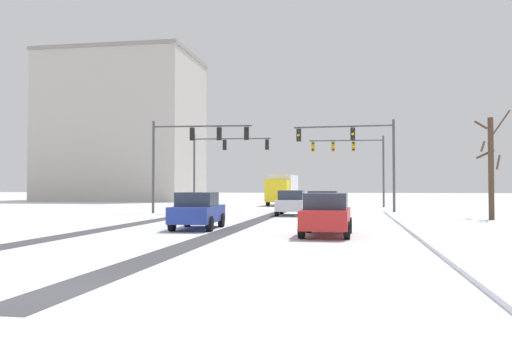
{
  "coord_description": "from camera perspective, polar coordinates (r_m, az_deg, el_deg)",
  "views": [
    {
      "loc": [
        5.42,
        -8.56,
        1.87
      ],
      "look_at": [
        0.0,
        21.92,
        2.8
      ],
      "focal_mm": 37.57,
      "sensor_mm": 36.0,
      "label": 1
    }
  ],
  "objects": [
    {
      "name": "car_silver_second",
      "position": [
        30.52,
        7.18,
        -3.68
      ],
      "size": [
        1.89,
        4.13,
        1.62
      ],
      "color": "#B7BABF",
      "rests_on": "ground"
    },
    {
      "name": "sidewalk_kerb_right",
      "position": [
        23.13,
        20.91,
        -6.1
      ],
      "size": [
        4.0,
        34.45,
        0.12
      ],
      "primitive_type": "cube",
      "color": "white",
      "rests_on": "ground"
    },
    {
      "name": "wheel_track_left_lane",
      "position": [
        26.52,
        -13.66,
        -5.71
      ],
      "size": [
        1.12,
        34.45,
        0.01
      ],
      "primitive_type": "cube",
      "color": "#424247",
      "rests_on": "ground"
    },
    {
      "name": "wheel_track_right_lane",
      "position": [
        24.83,
        -1.84,
        -6.03
      ],
      "size": [
        1.03,
        34.45,
        0.01
      ],
      "primitive_type": "cube",
      "color": "#424247",
      "rests_on": "ground"
    },
    {
      "name": "traffic_signal_far_right",
      "position": [
        49.8,
        10.31,
        1.7
      ],
      "size": [
        6.79,
        0.69,
        6.5
      ],
      "color": "#47474C",
      "rests_on": "ground"
    },
    {
      "name": "traffic_signal_far_left",
      "position": [
        47.52,
        -3.74,
        1.68
      ],
      "size": [
        6.94,
        0.78,
        6.5
      ],
      "color": "#47474C",
      "rests_on": "ground"
    },
    {
      "name": "car_white_lead",
      "position": [
        34.82,
        3.81,
        -3.45
      ],
      "size": [
        1.87,
        4.12,
        1.62
      ],
      "color": "silver",
      "rests_on": "ground"
    },
    {
      "name": "car_blue_third",
      "position": [
        23.75,
        -6.23,
        -4.25
      ],
      "size": [
        1.99,
        4.18,
        1.62
      ],
      "color": "#233899",
      "rests_on": "ground"
    },
    {
      "name": "ground_plane",
      "position": [
        10.31,
        -22.4,
        -12.05
      ],
      "size": [
        300.0,
        300.0,
        0.0
      ],
      "primitive_type": "plane",
      "color": "silver"
    },
    {
      "name": "bare_tree_sidewalk_mid",
      "position": [
        32.79,
        23.71,
        0.58
      ],
      "size": [
        1.8,
        1.76,
        6.13
      ],
      "color": "#4C3828",
      "rests_on": "ground"
    },
    {
      "name": "traffic_signal_near_right",
      "position": [
        38.09,
        10.76,
        2.55
      ],
      "size": [
        7.02,
        0.57,
        6.5
      ],
      "color": "#47474C",
      "rests_on": "ground"
    },
    {
      "name": "box_truck_delivery",
      "position": [
        53.39,
        2.83,
        -1.97
      ],
      "size": [
        2.52,
        7.48,
        3.02
      ],
      "color": "yellow",
      "rests_on": "ground"
    },
    {
      "name": "traffic_signal_near_left",
      "position": [
        37.84,
        -6.76,
        2.77
      ],
      "size": [
        7.06,
        0.82,
        6.5
      ],
      "color": "#47474C",
      "rests_on": "ground"
    },
    {
      "name": "office_building_far_left_block",
      "position": [
        74.15,
        -13.92,
        4.4
      ],
      "size": [
        19.42,
        14.35,
        19.4
      ],
      "color": "#B2ADA3",
      "rests_on": "ground"
    },
    {
      "name": "car_red_fourth",
      "position": [
        20.53,
        7.5,
        -4.65
      ],
      "size": [
        1.91,
        4.14,
        1.62
      ],
      "color": "red",
      "rests_on": "ground"
    }
  ]
}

